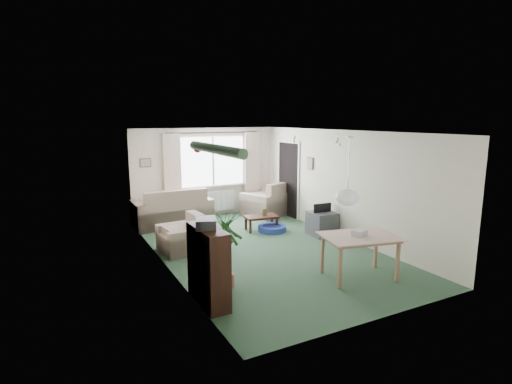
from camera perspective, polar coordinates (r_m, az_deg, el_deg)
name	(u,v)px	position (r m, az deg, el deg)	size (l,w,h in m)	color
ground	(263,249)	(8.27, 0.97, -8.20)	(6.50, 6.50, 0.00)	#2D4B35
window	(213,161)	(10.91, -6.20, 4.40)	(1.80, 0.03, 1.30)	white
curtain_rod	(213,133)	(10.78, -6.13, 8.43)	(2.60, 0.03, 0.03)	black
curtain_left	(172,173)	(10.48, -11.84, 2.72)	(0.45, 0.08, 2.00)	beige
curtain_right	(252,168)	(11.31, -0.55, 3.50)	(0.45, 0.08, 2.00)	beige
radiator	(214,201)	(11.05, -6.01, -1.31)	(1.20, 0.10, 0.55)	white
doorway	(289,180)	(10.86, 4.67, 1.73)	(0.03, 0.95, 2.00)	black
pendant_lamp	(348,197)	(6.15, 12.94, -0.75)	(0.36, 0.36, 0.36)	white
tinsel_garland	(215,149)	(4.94, -5.87, 6.12)	(1.60, 1.60, 0.12)	#196626
bauble_cluster_a	(294,137)	(9.28, 5.47, 7.80)	(0.20, 0.20, 0.20)	silver
bauble_cluster_b	(338,139)	(8.48, 11.63, 7.38)	(0.20, 0.20, 0.20)	silver
wall_picture_back	(145,163)	(10.39, -15.51, 4.05)	(0.28, 0.03, 0.22)	brown
wall_picture_right	(310,163)	(9.96, 7.76, 4.07)	(0.03, 0.24, 0.30)	brown
sofa	(172,206)	(10.22, -11.90, -2.03)	(1.89, 1.00, 0.94)	#B7AC8A
armchair_corner	(265,199)	(11.00, 1.31, -0.96)	(1.04, 0.98, 0.93)	tan
armchair_left	(182,233)	(8.19, -10.59, -5.78)	(0.85, 0.81, 0.76)	tan
coffee_table	(261,223)	(9.61, 0.77, -4.43)	(0.78, 0.43, 0.35)	black
photo_frame	(265,212)	(9.59, 1.23, -2.89)	(0.12, 0.02, 0.16)	brown
bookshelf	(208,266)	(5.86, -6.84, -10.43)	(0.31, 0.93, 1.14)	black
hifi_box	(206,223)	(5.64, -7.20, -4.44)	(0.28, 0.35, 0.14)	#3C3B41
houseplant	(226,251)	(6.34, -4.29, -8.34)	(0.52, 0.52, 1.22)	#214D1A
dining_table	(359,257)	(7.00, 14.50, -8.99)	(1.14, 0.76, 0.71)	#9C8854
gift_box	(359,233)	(6.87, 14.56, -5.74)	(0.25, 0.18, 0.12)	silver
tv_cube	(322,224)	(9.30, 9.40, -4.47)	(0.54, 0.59, 0.54)	#323136
pet_bed	(272,228)	(9.55, 2.30, -5.20)	(0.67, 0.67, 0.13)	navy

